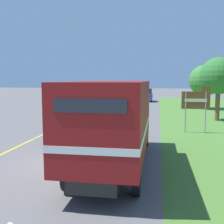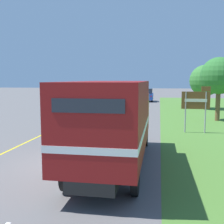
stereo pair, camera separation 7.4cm
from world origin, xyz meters
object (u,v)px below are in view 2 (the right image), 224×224
Objects in this scene: lead_car_blue_ahead at (147,95)px; roadside_tree_mid at (205,81)px; lead_car_white at (104,104)px; roadside_tree_near at (219,76)px; horse_trailer_truck at (114,119)px; highway_sign at (196,103)px.

roadside_tree_mid is (7.17, -10.17, 2.34)m from lead_car_blue_ahead.
lead_car_blue_ahead is at bearing 77.65° from lead_car_white.
roadside_tree_mid is at bearing 31.83° from lead_car_white.
roadside_tree_near reaches higher than roadside_tree_mid.
horse_trailer_truck is 17.50m from lead_car_white.
roadside_tree_near is (10.47, -2.99, 2.76)m from lead_car_white.
lead_car_white is 0.76× the size of roadside_tree_near.
horse_trailer_truck is 2.13× the size of lead_car_white.
lead_car_white is 1.33× the size of highway_sign.
horse_trailer_truck is at bearing -106.50° from roadside_tree_mid.
lead_car_white is at bearing 164.04° from roadside_tree_near.
horse_trailer_truck is 15.66m from roadside_tree_near.
roadside_tree_mid is (10.88, 6.75, 2.35)m from lead_car_white.
horse_trailer_truck is at bearing -77.35° from lead_car_white.
lead_car_white is 13.02m from roadside_tree_mid.
roadside_tree_near is at bearing -15.96° from lead_car_white.
lead_car_blue_ahead is (-0.12, 33.97, -0.91)m from horse_trailer_truck.
roadside_tree_mid reaches higher than lead_car_white.
horse_trailer_truck is 2.83× the size of highway_sign.
horse_trailer_truck is 2.16× the size of lead_car_blue_ahead.
lead_car_white is 1.01× the size of lead_car_blue_ahead.
roadside_tree_mid is (2.93, 15.70, 1.36)m from highway_sign.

